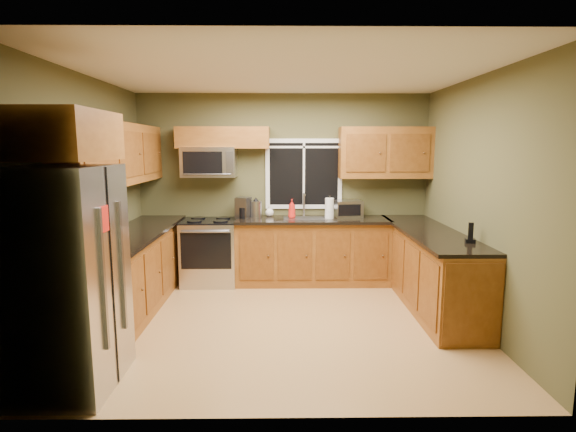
{
  "coord_description": "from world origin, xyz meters",
  "views": [
    {
      "loc": [
        -0.02,
        -4.79,
        1.94
      ],
      "look_at": [
        0.05,
        0.35,
        1.15
      ],
      "focal_mm": 28.0,
      "sensor_mm": 36.0,
      "label": 1
    }
  ],
  "objects_px": {
    "kettle": "(256,208)",
    "soap_bottle_a": "(292,209)",
    "toaster_oven": "(348,209)",
    "microwave": "(209,162)",
    "paper_towel_roll": "(329,208)",
    "soap_bottle_c": "(270,211)",
    "coffee_maker": "(243,208)",
    "range": "(210,251)",
    "cordless_phone": "(470,237)",
    "refrigerator": "(67,279)"
  },
  "relations": [
    {
      "from": "kettle",
      "to": "soap_bottle_a",
      "type": "relative_size",
      "value": 1.06
    },
    {
      "from": "toaster_oven",
      "to": "kettle",
      "type": "bearing_deg",
      "value": -179.71
    },
    {
      "from": "microwave",
      "to": "soap_bottle_a",
      "type": "bearing_deg",
      "value": -4.27
    },
    {
      "from": "paper_towel_roll",
      "to": "soap_bottle_a",
      "type": "relative_size",
      "value": 1.19
    },
    {
      "from": "paper_towel_roll",
      "to": "soap_bottle_c",
      "type": "bearing_deg",
      "value": 165.51
    },
    {
      "from": "microwave",
      "to": "soap_bottle_c",
      "type": "xyz_separation_m",
      "value": [
        0.85,
        0.09,
        -0.71
      ]
    },
    {
      "from": "toaster_oven",
      "to": "coffee_maker",
      "type": "relative_size",
      "value": 1.41
    },
    {
      "from": "toaster_oven",
      "to": "soap_bottle_a",
      "type": "distance_m",
      "value": 0.82
    },
    {
      "from": "soap_bottle_a",
      "to": "range",
      "type": "bearing_deg",
      "value": -177.61
    },
    {
      "from": "coffee_maker",
      "to": "paper_towel_roll",
      "type": "bearing_deg",
      "value": -3.29
    },
    {
      "from": "cordless_phone",
      "to": "kettle",
      "type": "bearing_deg",
      "value": 143.12
    },
    {
      "from": "toaster_oven",
      "to": "soap_bottle_a",
      "type": "relative_size",
      "value": 1.54
    },
    {
      "from": "coffee_maker",
      "to": "kettle",
      "type": "distance_m",
      "value": 0.19
    },
    {
      "from": "range",
      "to": "soap_bottle_a",
      "type": "bearing_deg",
      "value": 2.39
    },
    {
      "from": "soap_bottle_c",
      "to": "cordless_phone",
      "type": "distance_m",
      "value": 2.86
    },
    {
      "from": "toaster_oven",
      "to": "kettle",
      "type": "height_order",
      "value": "kettle"
    },
    {
      "from": "coffee_maker",
      "to": "paper_towel_roll",
      "type": "height_order",
      "value": "paper_towel_roll"
    },
    {
      "from": "range",
      "to": "cordless_phone",
      "type": "distance_m",
      "value": 3.48
    },
    {
      "from": "coffee_maker",
      "to": "kettle",
      "type": "xyz_separation_m",
      "value": [
        0.18,
        0.06,
        -0.01
      ]
    },
    {
      "from": "coffee_maker",
      "to": "soap_bottle_a",
      "type": "xyz_separation_m",
      "value": [
        0.69,
        -0.03,
        -0.0
      ]
    },
    {
      "from": "microwave",
      "to": "paper_towel_roll",
      "type": "xyz_separation_m",
      "value": [
        1.7,
        -0.13,
        -0.64
      ]
    },
    {
      "from": "paper_towel_roll",
      "to": "cordless_phone",
      "type": "relative_size",
      "value": 1.49
    },
    {
      "from": "range",
      "to": "soap_bottle_a",
      "type": "xyz_separation_m",
      "value": [
        1.17,
        0.05,
        0.61
      ]
    },
    {
      "from": "paper_towel_roll",
      "to": "cordless_phone",
      "type": "xyz_separation_m",
      "value": [
        1.32,
        -1.64,
        -0.08
      ]
    },
    {
      "from": "toaster_oven",
      "to": "soap_bottle_a",
      "type": "xyz_separation_m",
      "value": [
        -0.81,
        -0.1,
        0.02
      ]
    },
    {
      "from": "refrigerator",
      "to": "microwave",
      "type": "xyz_separation_m",
      "value": [
        0.69,
        2.91,
        0.83
      ]
    },
    {
      "from": "coffee_maker",
      "to": "soap_bottle_c",
      "type": "relative_size",
      "value": 1.9
    },
    {
      "from": "kettle",
      "to": "soap_bottle_c",
      "type": "height_order",
      "value": "kettle"
    },
    {
      "from": "range",
      "to": "soap_bottle_a",
      "type": "relative_size",
      "value": 3.47
    },
    {
      "from": "refrigerator",
      "to": "microwave",
      "type": "distance_m",
      "value": 3.1
    },
    {
      "from": "microwave",
      "to": "paper_towel_roll",
      "type": "relative_size",
      "value": 2.36
    },
    {
      "from": "refrigerator",
      "to": "paper_towel_roll",
      "type": "height_order",
      "value": "refrigerator"
    },
    {
      "from": "microwave",
      "to": "soap_bottle_a",
      "type": "height_order",
      "value": "microwave"
    },
    {
      "from": "refrigerator",
      "to": "toaster_oven",
      "type": "bearing_deg",
      "value": 47.49
    },
    {
      "from": "cordless_phone",
      "to": "microwave",
      "type": "bearing_deg",
      "value": 149.62
    },
    {
      "from": "toaster_oven",
      "to": "coffee_maker",
      "type": "bearing_deg",
      "value": -177.3
    },
    {
      "from": "soap_bottle_c",
      "to": "cordless_phone",
      "type": "height_order",
      "value": "cordless_phone"
    },
    {
      "from": "refrigerator",
      "to": "microwave",
      "type": "relative_size",
      "value": 2.37
    },
    {
      "from": "range",
      "to": "coffee_maker",
      "type": "relative_size",
      "value": 3.18
    },
    {
      "from": "coffee_maker",
      "to": "toaster_oven",
      "type": "bearing_deg",
      "value": 2.7
    },
    {
      "from": "paper_towel_roll",
      "to": "kettle",
      "type": "bearing_deg",
      "value": 172.67
    },
    {
      "from": "soap_bottle_a",
      "to": "soap_bottle_c",
      "type": "height_order",
      "value": "soap_bottle_a"
    },
    {
      "from": "microwave",
      "to": "kettle",
      "type": "bearing_deg",
      "value": 0.37
    },
    {
      "from": "toaster_oven",
      "to": "paper_towel_roll",
      "type": "relative_size",
      "value": 1.29
    },
    {
      "from": "refrigerator",
      "to": "soap_bottle_c",
      "type": "height_order",
      "value": "refrigerator"
    },
    {
      "from": "refrigerator",
      "to": "soap_bottle_c",
      "type": "relative_size",
      "value": 11.59
    },
    {
      "from": "range",
      "to": "microwave",
      "type": "relative_size",
      "value": 1.23
    },
    {
      "from": "kettle",
      "to": "range",
      "type": "bearing_deg",
      "value": -167.91
    },
    {
      "from": "refrigerator",
      "to": "cordless_phone",
      "type": "bearing_deg",
      "value": 17.0
    },
    {
      "from": "range",
      "to": "coffee_maker",
      "type": "height_order",
      "value": "coffee_maker"
    }
  ]
}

